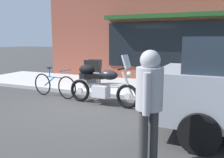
% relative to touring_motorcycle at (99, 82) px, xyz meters
% --- Properties ---
extents(ground_plane, '(80.00, 80.00, 0.00)m').
position_rel_touring_motorcycle_xyz_m(ground_plane, '(-0.36, -0.41, -0.61)').
color(ground_plane, '#353535').
extents(touring_motorcycle, '(2.15, 0.78, 1.40)m').
position_rel_touring_motorcycle_xyz_m(touring_motorcycle, '(0.00, 0.00, 0.00)').
color(touring_motorcycle, black).
rests_on(touring_motorcycle, ground_plane).
extents(parked_bicycle, '(1.73, 0.48, 0.94)m').
position_rel_touring_motorcycle_xyz_m(parked_bicycle, '(-1.64, 0.17, -0.22)').
color(parked_bicycle, black).
rests_on(parked_bicycle, ground_plane).
extents(pedestrian_walking, '(0.41, 0.56, 1.65)m').
position_rel_touring_motorcycle_xyz_m(pedestrian_walking, '(2.07, -2.61, 0.43)').
color(pedestrian_walking, '#363636').
rests_on(pedestrian_walking, ground_plane).
extents(sandwich_board_sign, '(0.55, 0.41, 0.91)m').
position_rel_touring_motorcycle_xyz_m(sandwich_board_sign, '(-1.22, 1.98, -0.03)').
color(sandwich_board_sign, black).
rests_on(sandwich_board_sign, sidewalk_curb).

